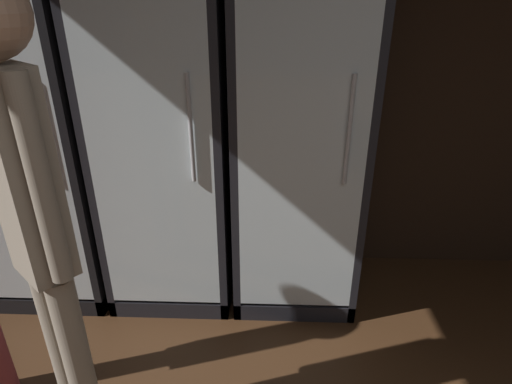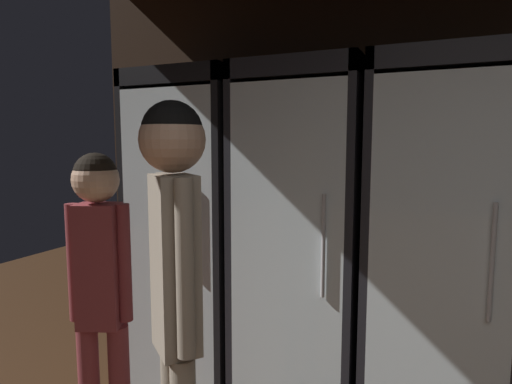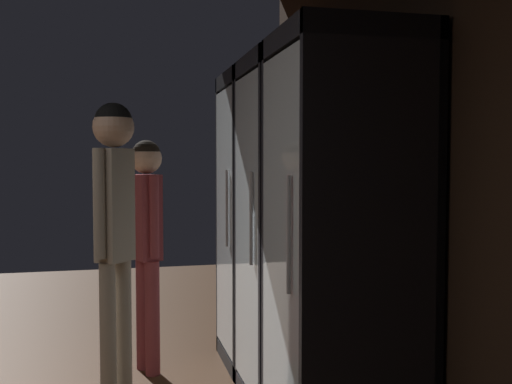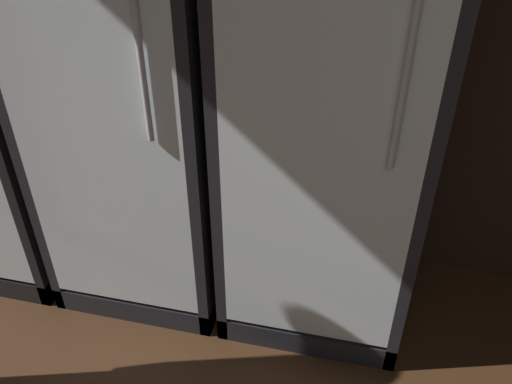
% 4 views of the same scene
% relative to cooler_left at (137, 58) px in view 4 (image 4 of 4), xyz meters
% --- Properties ---
extents(cooler_left, '(0.67, 0.66, 2.02)m').
position_rel_cooler_left_xyz_m(cooler_left, '(0.00, 0.00, 0.00)').
color(cooler_left, black).
rests_on(cooler_left, ground).
extents(cooler_center, '(0.67, 0.66, 2.02)m').
position_rel_cooler_left_xyz_m(cooler_center, '(0.71, -0.00, 0.01)').
color(cooler_center, black).
rests_on(cooler_center, ground).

